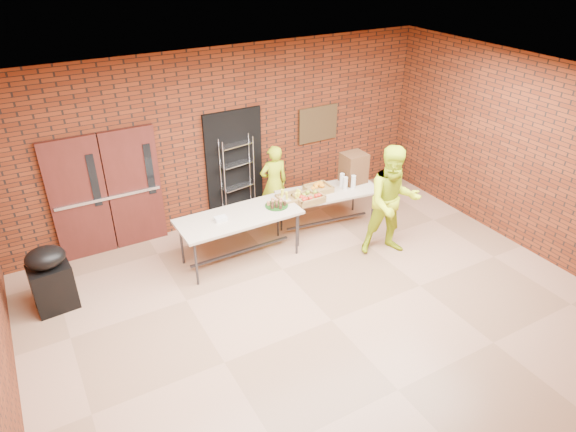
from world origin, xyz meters
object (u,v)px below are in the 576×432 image
Objects in this scene: volunteer_woman at (274,183)px; coffee_dispenser at (354,168)px; covered_grill at (51,278)px; table_left at (239,219)px; table_right at (328,194)px; volunteer_man at (393,201)px; wire_rack at (238,180)px.

coffee_dispenser is at bearing 157.90° from volunteer_woman.
volunteer_woman reaches higher than covered_grill.
volunteer_woman reaches higher than coffee_dispenser.
coffee_dispenser is at bearing 5.64° from table_left.
coffee_dispenser is 5.37m from covered_grill.
coffee_dispenser reaches higher than table_left.
coffee_dispenser is at bearing 17.44° from table_right.
volunteer_woman is 0.77× the size of volunteer_man.
wire_rack reaches higher than volunteer_woman.
table_right is 0.71m from coffee_dispenser.
wire_rack reaches higher than table_left.
volunteer_woman is at bearing -34.68° from wire_rack.
table_left is 1.05× the size of volunteer_man.
table_left is 1.85m from table_right.
coffee_dispenser is at bearing 104.57° from volunteer_man.
volunteer_woman is (-0.69, 0.79, 0.05)m from table_right.
volunteer_man reaches higher than volunteer_woman.
covered_grill is 4.12m from volunteer_woman.
wire_rack reaches higher than coffee_dispenser.
table_right is at bearing -4.53° from covered_grill.
volunteer_man is at bearing -96.57° from coffee_dispenser.
table_left is 2.00× the size of covered_grill.
table_right is 3.39× the size of coffee_dispenser.
volunteer_man is at bearing -24.80° from table_left.
volunteer_man is (-0.15, -1.30, -0.07)m from coffee_dispenser.
covered_grill is (-3.43, -1.07, -0.32)m from wire_rack.
table_right is 1.31m from volunteer_man.
table_left is at bearing 45.09° from volunteer_woman.
coffee_dispenser reaches higher than covered_grill.
volunteer_woman is (-1.31, 0.68, -0.29)m from coffee_dispenser.
table_right is at bearing -48.82° from wire_rack.
covered_grill reaches higher than table_left.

